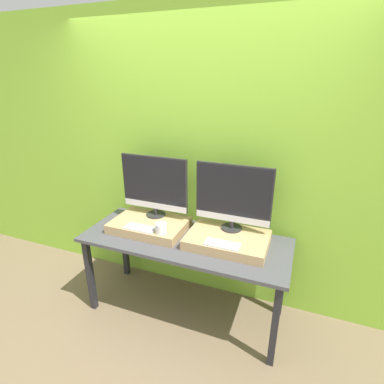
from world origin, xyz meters
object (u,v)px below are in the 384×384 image
Objects in this scene: monitor_right at (233,196)px; keyboard_right at (222,244)px; keyboard_left at (140,228)px; monitor_left at (154,185)px; mug at (161,228)px.

monitor_right reaches higher than keyboard_right.
keyboard_left is at bearing -158.59° from monitor_right.
monitor_left is 1.00× the size of monitor_right.
monitor_right is at bearing 28.40° from mug.
keyboard_left is at bearing -180.00° from mug.
mug is (0.20, -0.28, -0.25)m from monitor_left.
monitor_left reaches higher than mug.
monitor_left reaches higher than keyboard_left.
mug is 0.64m from monitor_right.
monitor_right is 0.40m from keyboard_right.
keyboard_left is 2.89× the size of mug.
monitor_right is at bearing 21.41° from keyboard_left.
mug is 0.52m from keyboard_right.
keyboard_left is 0.20m from mug.
keyboard_right is (0.71, -0.28, -0.29)m from monitor_left.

